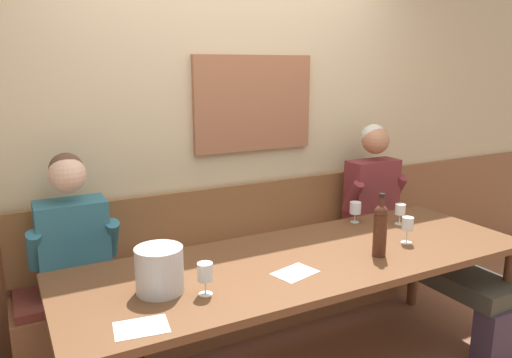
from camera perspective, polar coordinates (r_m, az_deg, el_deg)
The scene contains 14 objects.
room_wall_back at distance 3.37m, azimuth -3.47°, elevation 7.21°, with size 6.80×0.12×2.80m.
wood_wainscot_panel at distance 3.55m, azimuth -2.93°, elevation -8.20°, with size 6.80×0.03×0.92m, color brown.
wall_bench at distance 3.44m, azimuth -1.38°, elevation -12.09°, with size 2.89×0.42×0.94m.
dining_table at distance 2.71m, azimuth 5.63°, elevation -10.37°, with size 2.59×0.88×0.74m.
person_left_seat at distance 2.67m, azimuth -19.15°, elevation -12.51°, with size 0.48×1.34×1.28m.
person_center_left_seat at distance 3.62m, azimuth 17.19°, elevation -5.56°, with size 0.51×1.33×1.32m.
ice_bucket at distance 2.29m, azimuth -11.17°, elevation -10.33°, with size 0.22×0.22×0.21m, color #B6B7B8.
wine_bottle_amber_mid at distance 2.72m, azimuth 14.26°, elevation -5.62°, with size 0.07×0.07×0.35m.
wine_glass_left_end at distance 3.30m, azimuth 16.44°, elevation -3.53°, with size 0.07×0.07×0.13m.
wine_glass_center_front at distance 2.23m, azimuth -5.94°, elevation -10.91°, with size 0.07×0.07×0.15m.
wine_glass_mid_left at distance 3.28m, azimuth 11.49°, elevation -3.42°, with size 0.07×0.07×0.14m.
wine_glass_by_bottle at distance 2.97m, azimuth 17.17°, elevation -5.08°, with size 0.07×0.07×0.16m.
tasting_sheet_left_guest at distance 2.49m, azimuth 4.57°, elevation -10.82°, with size 0.21×0.15×0.00m, color white.
tasting_sheet_right_guest at distance 2.06m, azimuth -13.21°, elevation -16.46°, with size 0.21×0.15×0.00m, color white.
Camera 1 is at (-1.39, -1.96, 1.74)m, focal length 34.36 mm.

